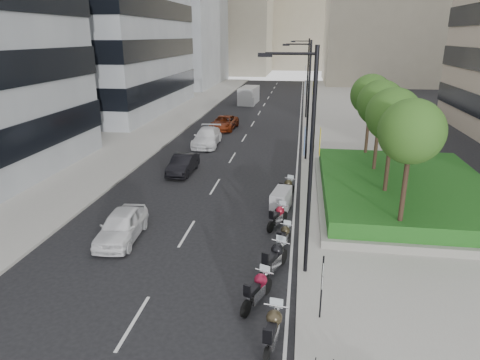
% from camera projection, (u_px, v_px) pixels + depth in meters
% --- Properties ---
extents(ground, '(160.00, 160.00, 0.00)m').
position_uv_depth(ground, '(197.00, 279.00, 17.22)').
color(ground, black).
rests_on(ground, ground).
extents(sidewalk_right, '(10.00, 100.00, 0.15)m').
position_uv_depth(sidewalk_right, '(351.00, 130.00, 44.07)').
color(sidewalk_right, '#9E9B93').
rests_on(sidewalk_right, ground).
extents(sidewalk_left, '(8.00, 100.00, 0.15)m').
position_uv_depth(sidewalk_left, '(156.00, 124.00, 46.95)').
color(sidewalk_left, '#9E9B93').
rests_on(sidewalk_left, ground).
extents(lane_edge, '(0.12, 100.00, 0.01)m').
position_uv_depth(lane_edge, '(300.00, 129.00, 44.82)').
color(lane_edge, silver).
rests_on(lane_edge, ground).
extents(lane_centre, '(0.12, 100.00, 0.01)m').
position_uv_depth(lane_centre, '(251.00, 127.00, 45.53)').
color(lane_centre, silver).
rests_on(lane_centre, ground).
extents(building_grey_far, '(22.00, 26.00, 30.00)m').
position_uv_depth(building_grey_far, '(159.00, 4.00, 81.28)').
color(building_grey_far, gray).
rests_on(building_grey_far, ground).
extents(building_cream_left, '(26.00, 24.00, 34.00)m').
position_uv_depth(building_cream_left, '(220.00, 3.00, 107.93)').
color(building_cream_left, '#B7AD93').
rests_on(building_cream_left, ground).
extents(building_cream_centre, '(30.00, 24.00, 38.00)m').
position_uv_depth(building_cream_centre, '(301.00, 0.00, 123.29)').
color(building_cream_centre, '#B7AD93').
rests_on(building_cream_centre, ground).
extents(planter, '(10.00, 14.00, 0.40)m').
position_uv_depth(planter, '(403.00, 196.00, 25.10)').
color(planter, gray).
rests_on(planter, sidewalk_right).
extents(hedge, '(9.40, 13.40, 0.80)m').
position_uv_depth(hedge, '(405.00, 186.00, 24.91)').
color(hedge, '#154A15').
rests_on(hedge, planter).
extents(tree_0, '(2.80, 2.80, 6.30)m').
position_uv_depth(tree_0, '(411.00, 132.00, 18.06)').
color(tree_0, '#332319').
rests_on(tree_0, planter).
extents(tree_1, '(2.80, 2.80, 6.30)m').
position_uv_depth(tree_1, '(393.00, 115.00, 21.81)').
color(tree_1, '#332319').
rests_on(tree_1, planter).
extents(tree_2, '(2.80, 2.80, 6.30)m').
position_uv_depth(tree_2, '(380.00, 104.00, 25.55)').
color(tree_2, '#332319').
rests_on(tree_2, planter).
extents(tree_3, '(2.80, 2.80, 6.30)m').
position_uv_depth(tree_3, '(371.00, 95.00, 29.30)').
color(tree_3, '#332319').
rests_on(tree_3, planter).
extents(lamp_post_0, '(2.34, 0.45, 9.00)m').
position_uv_depth(lamp_post_0, '(307.00, 155.00, 15.96)').
color(lamp_post_0, black).
rests_on(lamp_post_0, ground).
extents(lamp_post_1, '(2.34, 0.45, 9.00)m').
position_uv_depth(lamp_post_1, '(307.00, 95.00, 31.89)').
color(lamp_post_1, black).
rests_on(lamp_post_1, ground).
extents(lamp_post_2, '(2.34, 0.45, 9.00)m').
position_uv_depth(lamp_post_2, '(306.00, 74.00, 48.76)').
color(lamp_post_2, black).
rests_on(lamp_post_2, ground).
extents(parking_sign, '(0.06, 0.32, 2.50)m').
position_uv_depth(parking_sign, '(322.00, 284.00, 14.22)').
color(parking_sign, black).
rests_on(parking_sign, ground).
extents(motorcycle_0, '(0.79, 2.38, 1.18)m').
position_uv_depth(motorcycle_0, '(272.00, 330.00, 13.23)').
color(motorcycle_0, black).
rests_on(motorcycle_0, ground).
extents(motorcycle_1, '(1.04, 2.12, 1.12)m').
position_uv_depth(motorcycle_1, '(257.00, 290.00, 15.42)').
color(motorcycle_1, black).
rests_on(motorcycle_1, ground).
extents(motorcycle_2, '(1.13, 2.30, 1.21)m').
position_uv_depth(motorcycle_2, '(274.00, 259.00, 17.45)').
color(motorcycle_2, black).
rests_on(motorcycle_2, ground).
extents(motorcycle_3, '(0.77, 1.92, 0.98)m').
position_uv_depth(motorcycle_3, '(284.00, 237.00, 19.62)').
color(motorcycle_3, black).
rests_on(motorcycle_3, ground).
extents(motorcycle_4, '(1.01, 1.95, 1.04)m').
position_uv_depth(motorcycle_4, '(278.00, 217.00, 21.74)').
color(motorcycle_4, black).
rests_on(motorcycle_4, ground).
extents(motorcycle_5, '(1.16, 2.16, 1.24)m').
position_uv_depth(motorcycle_5, '(281.00, 201.00, 23.62)').
color(motorcycle_5, black).
rests_on(motorcycle_5, ground).
extents(motorcycle_6, '(1.05, 2.06, 1.09)m').
position_uv_depth(motorcycle_6, '(286.00, 189.00, 25.62)').
color(motorcycle_6, black).
rests_on(motorcycle_6, ground).
extents(car_a, '(1.97, 4.31, 1.43)m').
position_uv_depth(car_a, '(122.00, 226.00, 20.33)').
color(car_a, white).
rests_on(car_a, ground).
extents(car_b, '(1.50, 4.08, 1.33)m').
position_uv_depth(car_b, '(183.00, 164.00, 30.21)').
color(car_b, black).
rests_on(car_b, ground).
extents(car_c, '(2.35, 5.33, 1.52)m').
position_uv_depth(car_c, '(207.00, 137.00, 37.82)').
color(car_c, white).
rests_on(car_c, ground).
extents(car_d, '(2.59, 5.15, 1.40)m').
position_uv_depth(car_d, '(224.00, 123.00, 44.33)').
color(car_d, maroon).
rests_on(car_d, ground).
extents(delivery_van, '(2.54, 5.73, 2.34)m').
position_uv_depth(delivery_van, '(249.00, 96.00, 60.86)').
color(delivery_van, '#B0B0B2').
rests_on(delivery_van, ground).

